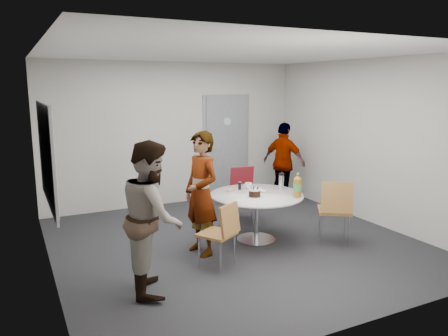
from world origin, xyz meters
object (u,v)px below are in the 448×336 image
whiteboard (46,155)px  chair_near_right (335,206)px  person_main (201,193)px  table (260,200)px  chair_far (244,188)px  chair_near_left (222,229)px  door (226,147)px  person_right (284,162)px  person_left (152,217)px

whiteboard → chair_near_right: bearing=-13.8°
chair_near_right → person_main: (-1.83, 0.57, 0.26)m
table → chair_far: table is taller
chair_near_left → person_main: person_main is taller
whiteboard → table: size_ratio=1.40×
door → chair_far: 1.68m
whiteboard → table: (2.82, -0.27, -0.83)m
chair_near_right → person_right: person_right is taller
chair_far → person_left: 2.84m
door → person_main: bearing=-122.9°
person_right → door: bearing=20.7°
chair_near_left → chair_near_right: (1.80, 0.01, 0.07)m
table → person_right: person_right is taller
chair_near_right → person_main: person_main is taller
chair_near_right → person_right: (0.72, 2.36, 0.20)m
chair_near_right → chair_far: bearing=144.0°
whiteboard → person_main: size_ratio=1.13×
whiteboard → table: whiteboard is taller
whiteboard → person_left: 1.57m
chair_near_right → chair_far: size_ratio=1.05×
chair_near_left → chair_far: (1.22, 1.64, 0.04)m
person_left → person_right: size_ratio=1.09×
whiteboard → person_left: (0.95, -1.09, -0.60)m
table → person_right: bearing=47.3°
person_main → person_left: (-0.91, -0.75, 0.01)m
table → chair_near_right: table is taller
chair_far → person_left: person_left is taller
person_left → chair_near_right: bearing=-72.3°
door → person_right: size_ratio=1.36×
whiteboard → table: 2.95m
whiteboard → person_right: whiteboard is taller
whiteboard → chair_far: size_ratio=2.10×
chair_far → chair_near_right: bearing=118.4°
chair_near_left → chair_near_right: bearing=-31.1°
whiteboard → chair_far: 3.33m
chair_near_right → table: bearing=178.3°
person_main → person_left: bearing=-62.0°
door → whiteboard: 4.25m
chair_near_left → chair_near_right: size_ratio=0.88×
chair_near_right → person_main: 1.93m
door → person_right: bearing=-44.2°
whiteboard → chair_near_left: 2.31m
chair_near_right → whiteboard: bearing=-159.2°
chair_far → person_main: (-1.25, -1.07, 0.29)m
chair_near_left → person_right: size_ratio=0.54×
table → chair_far: size_ratio=1.49×
chair_near_right → chair_far: 1.74m
door → person_left: 4.26m
door → chair_far: (-0.44, -1.55, -0.47)m
door → chair_near_left: door is taller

